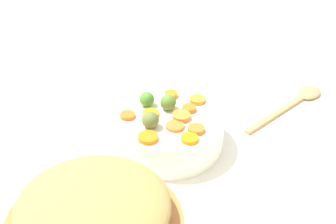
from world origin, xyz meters
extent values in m
cube|color=white|center=(0.00, 0.00, 0.01)|extent=(2.40, 2.40, 0.02)
cylinder|color=white|center=(0.02, 0.02, 0.06)|extent=(0.22, 0.22, 0.07)
ellipsoid|color=tan|center=(0.34, 0.17, 0.19)|extent=(0.20, 0.20, 0.05)
cylinder|color=orange|center=(0.04, 0.05, 0.09)|extent=(0.04, 0.04, 0.01)
cylinder|color=orange|center=(-0.02, 0.03, 0.09)|extent=(0.03, 0.03, 0.01)
cylinder|color=orange|center=(-0.04, -0.03, 0.10)|extent=(0.03, 0.03, 0.01)
cylinder|color=orange|center=(0.10, 0.04, 0.09)|extent=(0.04, 0.04, 0.01)
cylinder|color=orange|center=(0.04, -0.01, 0.09)|extent=(0.04, 0.04, 0.01)
cylinder|color=orange|center=(0.01, 0.04, 0.10)|extent=(0.04, 0.04, 0.01)
cylinder|color=orange|center=(0.07, -0.04, 0.09)|extent=(0.04, 0.04, 0.01)
cylinder|color=orange|center=(0.05, 0.10, 0.09)|extent=(0.04, 0.04, 0.01)
cylinder|color=orange|center=(0.02, 0.09, 0.09)|extent=(0.04, 0.04, 0.01)
cylinder|color=orange|center=(-0.06, 0.03, 0.09)|extent=(0.04, 0.04, 0.01)
sphere|color=olive|center=(0.07, 0.02, 0.11)|extent=(0.03, 0.03, 0.03)
sphere|color=#557E2C|center=(0.00, 0.00, 0.11)|extent=(0.03, 0.03, 0.03)
sphere|color=#4B892D|center=(0.02, -0.04, 0.11)|extent=(0.03, 0.03, 0.03)
cube|color=tan|center=(-0.22, 0.13, 0.02)|extent=(0.21, 0.03, 0.01)
ellipsoid|color=tan|center=(-0.34, 0.14, 0.03)|extent=(0.07, 0.06, 0.01)
camera|label=1|loc=(0.63, 0.55, 0.65)|focal=54.02mm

